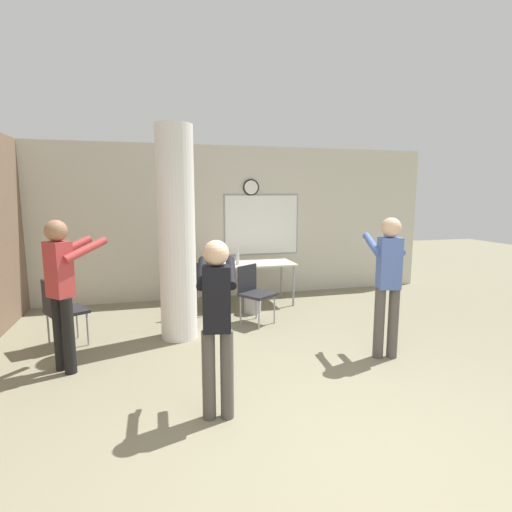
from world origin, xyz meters
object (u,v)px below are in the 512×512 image
(chair_table_left, at_px, (196,284))
(person_playing_front, at_px, (217,315))
(folding_table, at_px, (249,265))
(person_watching_back, at_px, (62,284))
(person_playing_side, at_px, (388,276))
(chair_table_front, at_px, (254,290))
(chair_by_left_wall, at_px, (60,308))
(bottle_on_table, at_px, (238,258))

(chair_table_left, height_order, person_playing_front, person_playing_front)
(folding_table, xyz_separation_m, chair_table_left, (-0.98, -0.41, -0.18))
(folding_table, relative_size, person_watching_back, 0.94)
(person_watching_back, height_order, person_playing_side, person_playing_side)
(chair_table_front, bearing_deg, chair_by_left_wall, -173.39)
(person_playing_front, bearing_deg, folding_table, 71.91)
(folding_table, relative_size, person_playing_front, 1.00)
(chair_table_front, bearing_deg, chair_table_left, 141.15)
(chair_table_front, height_order, person_watching_back, person_watching_back)
(folding_table, relative_size, chair_table_front, 1.79)
(folding_table, relative_size, bottle_on_table, 5.64)
(chair_by_left_wall, distance_m, person_watching_back, 0.93)
(folding_table, relative_size, chair_table_left, 1.79)
(person_watching_back, bearing_deg, chair_by_left_wall, 104.71)
(chair_by_left_wall, relative_size, person_playing_front, 0.56)
(bottle_on_table, relative_size, person_playing_front, 0.18)
(chair_table_front, bearing_deg, person_playing_front, -111.51)
(folding_table, xyz_separation_m, person_playing_front, (-1.13, -3.47, 0.23))
(folding_table, bearing_deg, bottle_on_table, -150.98)
(bottle_on_table, height_order, person_playing_front, person_playing_front)
(chair_table_left, relative_size, chair_table_front, 1.00)
(folding_table, distance_m, person_watching_back, 3.36)
(person_watching_back, xyz_separation_m, person_playing_side, (3.58, -0.56, 0.00))
(person_playing_side, bearing_deg, bottle_on_table, 115.70)
(bottle_on_table, xyz_separation_m, chair_by_left_wall, (-2.55, -1.23, -0.33))
(chair_table_front, relative_size, person_watching_back, 0.52)
(chair_table_left, relative_size, person_playing_side, 0.52)
(bottle_on_table, bearing_deg, person_playing_side, -64.30)
(person_watching_back, relative_size, person_playing_side, 1.00)
(chair_table_front, distance_m, person_watching_back, 2.67)
(bottle_on_table, bearing_deg, person_playing_front, -105.16)
(chair_by_left_wall, height_order, chair_table_front, same)
(chair_by_left_wall, distance_m, person_playing_side, 4.04)
(chair_table_front, bearing_deg, bottle_on_table, 92.81)
(chair_table_left, bearing_deg, chair_table_front, -38.85)
(chair_table_left, xyz_separation_m, person_playing_side, (1.98, -2.27, 0.47))
(chair_table_front, distance_m, person_playing_front, 2.62)
(chair_by_left_wall, bearing_deg, person_playing_side, -19.35)
(bottle_on_table, xyz_separation_m, chair_table_left, (-0.75, -0.29, -0.33))
(chair_by_left_wall, bearing_deg, bottle_on_table, 25.69)
(chair_table_front, xyz_separation_m, person_playing_front, (-0.95, -2.41, 0.41))
(person_playing_front, distance_m, person_playing_side, 2.28)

